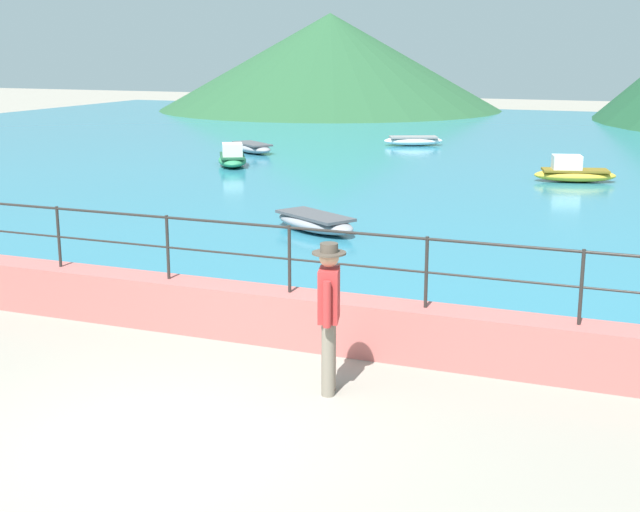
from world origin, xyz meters
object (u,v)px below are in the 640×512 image
object	(u,v)px
boat_0	(413,141)
boat_2	(573,172)
boat_3	(232,158)
boat_4	(315,222)
person_walking	(329,310)
boat_1	(252,147)

from	to	relation	value
boat_0	boat_2	distance (m)	10.08
boat_3	boat_0	bearing A→B (deg)	64.79
boat_2	boat_4	bearing A→B (deg)	-115.04
boat_0	boat_4	distance (m)	16.75
boat_2	boat_3	world-z (taller)	same
boat_3	boat_4	world-z (taller)	boat_3
boat_2	boat_4	xyz separation A→B (m)	(-4.28, -9.16, -0.07)
person_walking	boat_1	world-z (taller)	person_walking
boat_2	boat_3	size ratio (longest dim) A/B	1.00
boat_3	boat_4	bearing A→B (deg)	-53.13
boat_1	boat_4	xyz separation A→B (m)	(7.39, -12.02, 0.00)
boat_1	boat_3	distance (m)	3.66
person_walking	boat_2	distance (m)	17.18
boat_0	boat_4	size ratio (longest dim) A/B	1.01
person_walking	boat_4	world-z (taller)	person_walking
boat_4	person_walking	bearing A→B (deg)	-66.75
boat_0	boat_1	size ratio (longest dim) A/B	1.04
person_walking	boat_2	bearing A→B (deg)	87.15
boat_4	boat_3	bearing A→B (deg)	126.87
person_walking	boat_3	size ratio (longest dim) A/B	0.72
person_walking	boat_0	distance (m)	25.26
boat_0	boat_3	bearing A→B (deg)	-115.21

